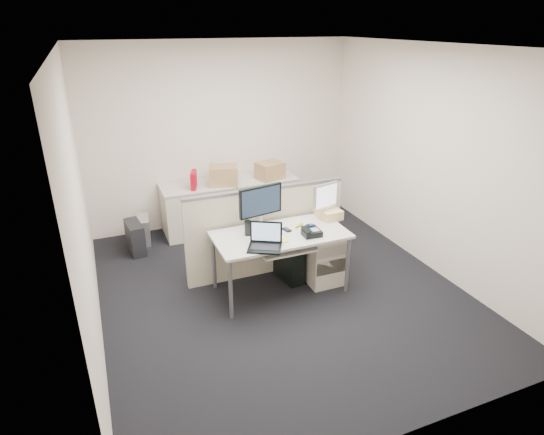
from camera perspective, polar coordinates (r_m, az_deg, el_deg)
name	(u,v)px	position (r m, az deg, el deg)	size (l,w,h in m)	color
floor	(280,290)	(5.45, 1.01, -9.03)	(4.00, 4.50, 0.01)	black
ceiling	(282,46)	(4.60, 1.27, 20.72)	(4.00, 4.50, 0.01)	white
wall_back	(221,136)	(6.90, -6.37, 10.16)	(4.00, 0.02, 2.70)	beige
wall_front	(418,286)	(3.11, 17.88, -8.14)	(4.00, 0.02, 2.70)	beige
wall_left	(80,208)	(4.50, -22.97, 1.13)	(0.02, 4.50, 2.70)	beige
wall_right	(432,161)	(5.90, 19.40, 6.70)	(0.02, 4.50, 2.70)	beige
desk	(280,239)	(5.12, 1.07, -2.69)	(1.50, 0.75, 0.73)	beige
keyboard_tray	(287,249)	(4.99, 1.88, -3.99)	(0.62, 0.32, 0.02)	beige
drawer_pedestal	(320,255)	(5.53, 6.10, -4.68)	(0.40, 0.55, 0.65)	#ABA091
cubicle_partition	(266,232)	(5.54, -0.75, -1.87)	(2.00, 0.06, 1.10)	beige
back_counter	(230,205)	(6.90, -5.26, 1.59)	(2.00, 0.60, 0.72)	#ABA091
monitor_main	(261,208)	(5.08, -1.43, 1.16)	(0.53, 0.20, 0.53)	black
monitor_small	(325,202)	(5.42, 6.68, 1.97)	(0.36, 0.18, 0.44)	#B7B7BC
laptop	(265,238)	(4.70, -0.94, -2.56)	(0.34, 0.26, 0.26)	black
trackball	(311,228)	(5.17, 4.86, -1.35)	(0.14, 0.14, 0.05)	black
desk_phone	(312,233)	(5.05, 5.02, -1.95)	(0.20, 0.16, 0.06)	black
paper_stack	(273,238)	(4.98, 0.16, -2.55)	(0.23, 0.29, 0.01)	silver
sticky_pad	(283,240)	(4.92, 1.36, -2.89)	(0.09, 0.09, 0.01)	yellow
travel_mug	(248,229)	(5.03, -3.05, -1.40)	(0.07, 0.07, 0.16)	black
banana	(299,225)	(5.27, 3.45, -0.92)	(0.16, 0.04, 0.04)	gold
cellphone	(287,230)	(5.16, 1.88, -1.55)	(0.06, 0.12, 0.02)	black
manila_folders	(329,213)	(5.52, 7.14, 0.55)	(0.23, 0.30, 0.11)	#E3B882
keyboard	(290,245)	(5.03, 2.22, -3.47)	(0.42, 0.15, 0.02)	black
pc_tower_desk	(289,262)	(5.56, 2.12, -5.64)	(0.19, 0.47, 0.44)	black
pc_tower_spare_dark	(135,237)	(6.45, -16.79, -2.41)	(0.18, 0.46, 0.43)	black
pc_tower_spare_silver	(144,230)	(6.73, -15.77, -1.47)	(0.16, 0.40, 0.37)	#B7B7BC
cardboard_box_left	(224,176)	(6.59, -6.11, 5.20)	(0.40, 0.30, 0.30)	tan
cardboard_box_right	(270,171)	(6.82, -0.27, 5.82)	(0.37, 0.29, 0.27)	tan
red_binder	(194,181)	(6.52, -9.79, 4.60)	(0.07, 0.28, 0.26)	#AE0417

